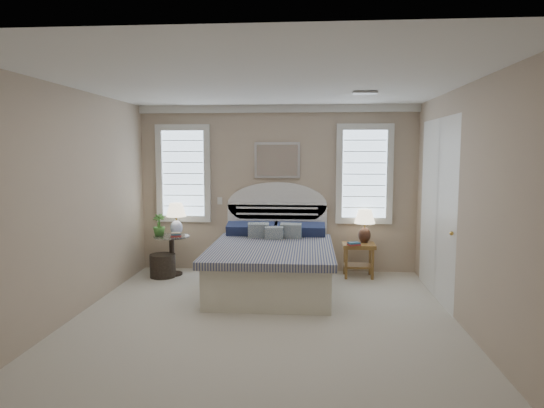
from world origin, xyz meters
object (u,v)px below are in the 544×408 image
(floor_pot, at_px, (163,266))
(lamp_left, at_px, (176,215))
(lamp_right, at_px, (365,222))
(side_table_left, at_px, (172,251))
(nightstand_right, at_px, (359,253))
(bed, at_px, (272,261))

(floor_pot, bearing_deg, lamp_left, 53.63)
(lamp_right, bearing_deg, side_table_left, -176.08)
(side_table_left, xyz_separation_m, nightstand_right, (2.95, 0.10, -0.00))
(nightstand_right, xyz_separation_m, lamp_right, (0.10, 0.11, 0.47))
(lamp_left, relative_size, lamp_right, 0.98)
(floor_pot, bearing_deg, lamp_right, 6.41)
(bed, height_order, floor_pot, bed)
(side_table_left, distance_m, floor_pot, 0.27)
(side_table_left, distance_m, nightstand_right, 2.95)
(side_table_left, bearing_deg, lamp_left, 54.36)
(bed, xyz_separation_m, lamp_left, (-1.59, 0.67, 0.56))
(floor_pot, xyz_separation_m, lamp_right, (3.16, 0.35, 0.67))
(floor_pot, bearing_deg, bed, -14.25)
(floor_pot, relative_size, lamp_right, 0.75)
(side_table_left, xyz_separation_m, lamp_right, (3.05, 0.21, 0.47))
(side_table_left, xyz_separation_m, lamp_left, (0.06, 0.08, 0.56))
(bed, xyz_separation_m, floor_pot, (-1.76, 0.45, -0.20))
(side_table_left, height_order, nightstand_right, side_table_left)
(bed, relative_size, side_table_left, 3.61)
(bed, height_order, lamp_left, bed)
(side_table_left, height_order, floor_pot, side_table_left)
(side_table_left, bearing_deg, nightstand_right, 1.94)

